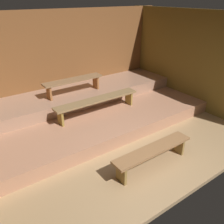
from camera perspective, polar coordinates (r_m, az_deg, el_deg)
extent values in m
cube|color=tan|center=(5.63, -1.80, -4.94)|extent=(6.46, 4.82, 0.08)
cube|color=brown|center=(6.80, -11.78, 12.30)|extent=(6.46, 0.06, 2.58)
cube|color=brown|center=(6.99, 18.39, 11.91)|extent=(0.06, 4.82, 2.58)
cube|color=tan|center=(6.01, -5.18, -0.84)|extent=(5.66, 2.76, 0.29)
cube|color=#A67C62|center=(6.48, -8.60, 3.89)|extent=(5.66, 1.29, 0.29)
cube|color=#91653F|center=(4.41, 9.92, -8.90)|extent=(1.69, 0.31, 0.04)
cube|color=olive|center=(4.14, 2.27, -14.59)|extent=(0.05, 0.25, 0.34)
cube|color=olive|center=(4.99, 15.76, -7.71)|extent=(0.05, 0.25, 0.34)
cube|color=olive|center=(5.63, -3.54, 3.03)|extent=(2.17, 0.31, 0.04)
cube|color=olive|center=(5.32, -12.32, -1.35)|extent=(0.05, 0.25, 0.34)
cube|color=olive|center=(6.22, 4.06, 3.43)|extent=(0.05, 0.25, 0.34)
cube|color=olive|center=(6.14, -9.34, 7.65)|extent=(1.58, 0.31, 0.04)
cube|color=#965C31|center=(5.96, -14.95, 4.54)|extent=(0.05, 0.25, 0.34)
cube|color=#965C31|center=(6.50, -3.93, 7.21)|extent=(0.05, 0.25, 0.34)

